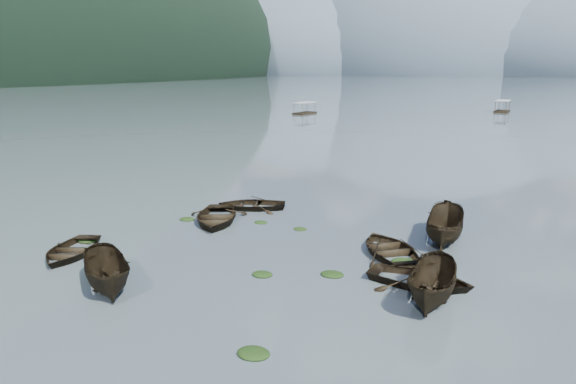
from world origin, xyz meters
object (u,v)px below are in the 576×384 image
(rowboat_3, at_px, (390,254))
(pontoon_centre, at_px, (502,112))
(rowboat_0, at_px, (71,255))
(pontoon_left, at_px, (305,114))

(rowboat_3, distance_m, pontoon_centre, 96.23)
(rowboat_0, height_order, rowboat_3, rowboat_3)
(rowboat_0, relative_size, rowboat_3, 0.91)
(rowboat_0, relative_size, pontoon_left, 0.72)
(rowboat_0, bearing_deg, pontoon_centre, 61.29)
(rowboat_0, distance_m, rowboat_3, 15.90)
(pontoon_left, relative_size, pontoon_centre, 0.95)
(rowboat_3, relative_size, pontoon_centre, 0.74)
(pontoon_centre, bearing_deg, rowboat_0, -93.63)
(rowboat_3, relative_size, pontoon_left, 0.79)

